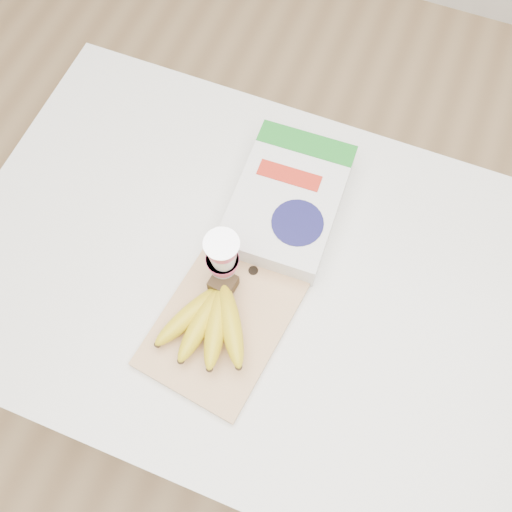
{
  "coord_description": "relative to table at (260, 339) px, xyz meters",
  "views": [
    {
      "loc": [
        0.15,
        -0.41,
        2.03
      ],
      "look_at": [
        -0.02,
        0.02,
        0.99
      ],
      "focal_mm": 40.0,
      "sensor_mm": 36.0,
      "label": 1
    }
  ],
  "objects": [
    {
      "name": "cutting_board",
      "position": [
        -0.03,
        -0.13,
        0.48
      ],
      "size": [
        0.27,
        0.34,
        0.02
      ],
      "primitive_type": "cube",
      "rotation": [
        0.0,
        0.0,
        -0.13
      ],
      "color": "tan",
      "rests_on": "table"
    },
    {
      "name": "room",
      "position": [
        0.0,
        0.0,
        0.87
      ],
      "size": [
        4.0,
        4.0,
        4.0
      ],
      "color": "tan",
      "rests_on": "ground"
    },
    {
      "name": "bananas",
      "position": [
        -0.05,
        -0.14,
        0.52
      ],
      "size": [
        0.2,
        0.2,
        0.07
      ],
      "color": "#382816",
      "rests_on": "cutting_board"
    },
    {
      "name": "table",
      "position": [
        0.0,
        0.0,
        0.0
      ],
      "size": [
        1.27,
        0.84,
        0.95
      ],
      "primitive_type": "cube",
      "color": "silver",
      "rests_on": "ground"
    },
    {
      "name": "yogurt_stack",
      "position": [
        -0.07,
        -0.03,
        0.57
      ],
      "size": [
        0.07,
        0.07,
        0.16
      ],
      "color": "white",
      "rests_on": "cutting_board"
    },
    {
      "name": "cereal_box",
      "position": [
        -0.01,
        0.17,
        0.51
      ],
      "size": [
        0.22,
        0.32,
        0.07
      ],
      "rotation": [
        0.0,
        0.0,
        0.04
      ],
      "color": "white",
      "rests_on": "table"
    }
  ]
}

